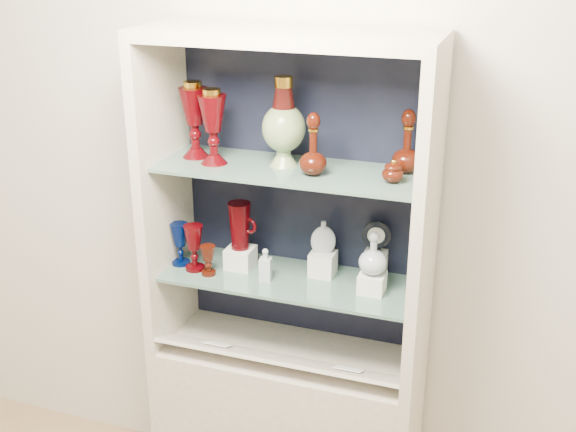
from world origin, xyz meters
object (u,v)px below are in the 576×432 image
(enamel_urn, at_px, (284,122))
(cobalt_goblet, at_px, (180,244))
(ruby_pitcher, at_px, (240,226))
(clear_round_decanter, at_px, (373,254))
(pedestal_lamp_right, at_px, (213,127))
(pedestal_lamp_left, at_px, (194,120))
(ruby_goblet_small, at_px, (208,260))
(cameo_medallion, at_px, (376,236))
(ruby_goblet_tall, at_px, (194,248))
(lidded_bowl, at_px, (393,171))
(ruby_decanter_b, at_px, (407,140))
(flat_flask, at_px, (323,237))
(clear_square_bottle, at_px, (265,264))
(ruby_decanter_a, at_px, (313,140))

(enamel_urn, distance_m, cobalt_goblet, 0.64)
(ruby_pitcher, bearing_deg, clear_round_decanter, 8.27)
(pedestal_lamp_right, height_order, cobalt_goblet, pedestal_lamp_right)
(pedestal_lamp_left, distance_m, pedestal_lamp_right, 0.11)
(ruby_goblet_small, distance_m, cameo_medallion, 0.62)
(enamel_urn, height_order, ruby_goblet_tall, enamel_urn)
(lidded_bowl, relative_size, cameo_medallion, 0.65)
(pedestal_lamp_right, relative_size, cameo_medallion, 2.14)
(ruby_decanter_b, xyz_separation_m, ruby_goblet_tall, (-0.74, -0.13, -0.45))
(lidded_bowl, bearing_deg, flat_flask, 159.90)
(enamel_urn, relative_size, ruby_goblet_tall, 1.76)
(ruby_decanter_b, height_order, ruby_pitcher, ruby_decanter_b)
(pedestal_lamp_right, height_order, clear_square_bottle, pedestal_lamp_right)
(flat_flask, height_order, cameo_medallion, cameo_medallion)
(pedestal_lamp_right, bearing_deg, cobalt_goblet, 176.98)
(ruby_decanter_a, height_order, cobalt_goblet, ruby_decanter_a)
(ruby_decanter_a, bearing_deg, ruby_pitcher, 167.88)
(pedestal_lamp_left, xyz_separation_m, lidded_bowl, (0.73, -0.05, -0.10))
(cobalt_goblet, bearing_deg, pedestal_lamp_left, 33.10)
(ruby_decanter_b, bearing_deg, ruby_goblet_tall, -169.87)
(enamel_urn, bearing_deg, clear_round_decanter, -6.36)
(pedestal_lamp_right, height_order, clear_round_decanter, pedestal_lamp_right)
(enamel_urn, bearing_deg, lidded_bowl, -8.32)
(flat_flask, bearing_deg, ruby_decanter_b, -14.42)
(cameo_medallion, bearing_deg, flat_flask, -176.45)
(lidded_bowl, distance_m, cameo_medallion, 0.34)
(lidded_bowl, distance_m, clear_round_decanter, 0.32)
(ruby_goblet_small, height_order, ruby_pitcher, ruby_pitcher)
(ruby_goblet_tall, relative_size, clear_square_bottle, 1.43)
(ruby_goblet_tall, relative_size, clear_round_decanter, 1.18)
(pedestal_lamp_left, xyz_separation_m, flat_flask, (0.47, 0.04, -0.40))
(enamel_urn, bearing_deg, flat_flask, 14.62)
(ruby_decanter_a, xyz_separation_m, lidded_bowl, (0.27, 0.01, -0.08))
(ruby_goblet_small, relative_size, clear_round_decanter, 0.76)
(cobalt_goblet, xyz_separation_m, clear_round_decanter, (0.74, 0.01, 0.06))
(cobalt_goblet, relative_size, cameo_medallion, 1.34)
(pedestal_lamp_left, bearing_deg, ruby_decanter_a, -7.49)
(pedestal_lamp_right, bearing_deg, lidded_bowl, 0.06)
(lidded_bowl, bearing_deg, ruby_pitcher, 174.61)
(ruby_decanter_b, bearing_deg, pedestal_lamp_right, -170.00)
(enamel_urn, relative_size, ruby_pitcher, 1.73)
(lidded_bowl, xyz_separation_m, clear_round_decanter, (-0.06, 0.02, -0.32))
(ruby_decanter_a, xyz_separation_m, cobalt_goblet, (-0.53, 0.02, -0.46))
(pedestal_lamp_left, relative_size, pedestal_lamp_right, 1.04)
(ruby_decanter_a, bearing_deg, enamel_urn, 151.75)
(pedestal_lamp_right, height_order, ruby_pitcher, pedestal_lamp_right)
(enamel_urn, distance_m, ruby_decanter_b, 0.42)
(cobalt_goblet, height_order, ruby_goblet_small, cobalt_goblet)
(ruby_decanter_b, bearing_deg, pedestal_lamp_left, -175.05)
(cameo_medallion, bearing_deg, pedestal_lamp_right, -176.30)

